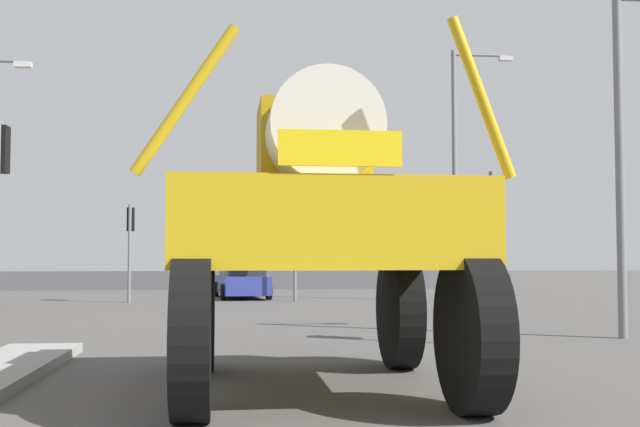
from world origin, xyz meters
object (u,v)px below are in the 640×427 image
at_px(sedan_ahead, 242,280).
at_px(streetlight_near_right, 627,141).
at_px(traffic_signal_near_right, 489,219).
at_px(streetlight_far_right, 459,161).
at_px(oversize_sprayer, 316,229).
at_px(traffic_signal_far_left, 130,231).
at_px(traffic_signal_far_right, 295,228).

bearing_deg(sedan_ahead, streetlight_near_right, -161.16).
bearing_deg(traffic_signal_near_right, streetlight_far_right, 75.97).
bearing_deg(oversize_sprayer, sedan_ahead, 1.08).
bearing_deg(streetlight_near_right, oversize_sprayer, -142.13).
height_order(traffic_signal_far_left, traffic_signal_far_right, traffic_signal_far_right).
relative_size(traffic_signal_far_right, streetlight_near_right, 0.51).
bearing_deg(traffic_signal_far_right, traffic_signal_far_left, 179.97).
bearing_deg(traffic_signal_far_right, sedan_ahead, 128.53).
relative_size(traffic_signal_near_right, streetlight_far_right, 0.35).
bearing_deg(sedan_ahead, traffic_signal_far_left, 113.60).
height_order(sedan_ahead, traffic_signal_far_left, traffic_signal_far_left).
bearing_deg(traffic_signal_near_right, sedan_ahead, 105.26).
distance_m(sedan_ahead, traffic_signal_near_right, 17.15).
height_order(oversize_sprayer, traffic_signal_far_right, oversize_sprayer).
height_order(traffic_signal_far_right, streetlight_near_right, streetlight_near_right).
xyz_separation_m(oversize_sprayer, streetlight_near_right, (6.92, 5.38, 1.99)).
distance_m(sedan_ahead, traffic_signal_far_left, 4.96).
bearing_deg(streetlight_near_right, traffic_signal_near_right, -165.83).
bearing_deg(traffic_signal_far_right, streetlight_near_right, -66.53).
height_order(sedan_ahead, streetlight_far_right, streetlight_far_right).
height_order(traffic_signal_near_right, traffic_signal_far_right, traffic_signal_far_right).
height_order(oversize_sprayer, streetlight_near_right, streetlight_near_right).
bearing_deg(sedan_ahead, traffic_signal_near_right, -171.96).
relative_size(oversize_sprayer, streetlight_far_right, 0.56).
bearing_deg(streetlight_near_right, sedan_ahead, 116.05).
distance_m(oversize_sprayer, sedan_ahead, 21.10).
relative_size(streetlight_near_right, streetlight_far_right, 0.77).
bearing_deg(traffic_signal_near_right, streetlight_near_right, 14.17).
height_order(oversize_sprayer, streetlight_far_right, streetlight_far_right).
distance_m(streetlight_near_right, streetlight_far_right, 13.06).
distance_m(sedan_ahead, streetlight_near_right, 17.74).
relative_size(sedan_ahead, traffic_signal_far_left, 1.24).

